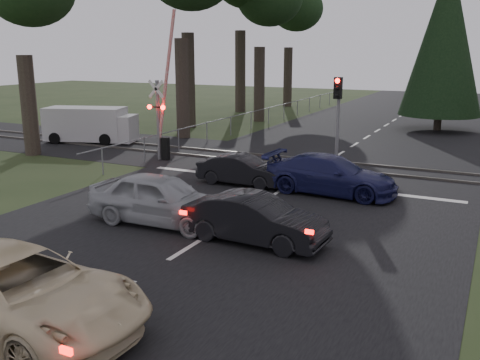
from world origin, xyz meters
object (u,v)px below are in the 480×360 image
Objects in this scene: blue_sedan at (330,175)px; dark_car_far at (242,170)px; traffic_signal_center at (338,108)px; silver_car at (161,199)px; cream_coupe at (17,291)px; crossing_signal at (162,118)px; white_van at (92,125)px; dark_hatchback at (255,220)px.

blue_sedan reaches higher than dark_car_far.
traffic_signal_center is 0.84× the size of blue_sedan.
silver_car is 5.49m from dark_car_far.
cream_coupe is 1.53× the size of dark_car_far.
cream_coupe is 1.11× the size of blue_sedan.
blue_sedan is at bearing -87.08° from dark_car_far.
cream_coupe reaches higher than dark_car_far.
silver_car reaches higher than blue_sedan.
crossing_signal reaches higher than blue_sedan.
dark_car_far is 0.66× the size of white_van.
white_van is (-6.51, 2.47, -1.04)m from crossing_signal.
blue_sedan is 1.37× the size of dark_car_far.
dark_car_far is 13.12m from white_van.
traffic_signal_center is 15.77m from cream_coupe.
crossing_signal is 8.36m from traffic_signal_center.
crossing_signal reaches higher than dark_hatchback.
traffic_signal_center is 1.15× the size of dark_car_far.
cream_coupe is 12.01m from dark_car_far.
silver_car is 0.84× the size of white_van.
blue_sedan is (9.07, -2.49, -1.35)m from crossing_signal.
blue_sedan is (2.49, 12.16, -0.05)m from cream_coupe.
crossing_signal reaches higher than cream_coupe.
silver_car is at bearing 12.86° from cream_coupe.
traffic_signal_center is 0.90× the size of silver_car.
cream_coupe is at bearing 164.11° from dark_hatchback.
dark_car_far is at bearing -25.84° from crossing_signal.
silver_car is 16.00m from white_van.
traffic_signal_center is 9.71m from silver_car.
white_van is (-14.78, 1.58, -1.79)m from traffic_signal_center.
dark_hatchback is 0.88× the size of silver_car.
blue_sedan is (3.63, 5.68, -0.07)m from silver_car.
blue_sedan is 3.53m from dark_car_far.
dark_car_far is at bearing -127.35° from traffic_signal_center.
crossing_signal is 6.33m from dark_car_far.
traffic_signal_center reaches higher than white_van.
silver_car is at bearing -107.37° from traffic_signal_center.
dark_car_far is at bearing 95.35° from blue_sedan.
silver_car is at bearing -56.35° from crossing_signal.
white_van is at bearing 173.90° from traffic_signal_center.
traffic_signal_center is at bearing 15.35° from blue_sedan.
silver_car is (-1.14, 6.48, 0.02)m from cream_coupe.
dark_hatchback is 1.13× the size of dark_car_far.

